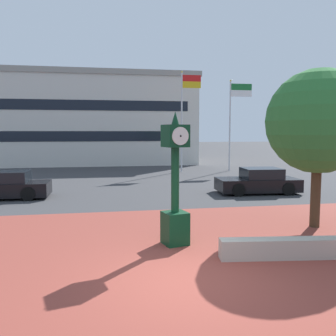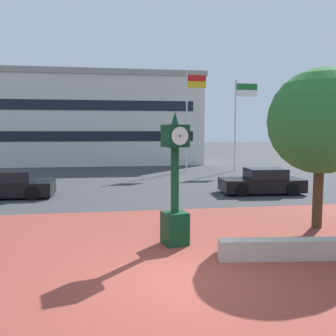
# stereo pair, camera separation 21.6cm
# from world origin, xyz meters

# --- Properties ---
(ground_plane) EXTENTS (200.00, 200.00, 0.00)m
(ground_plane) POSITION_xyz_m (0.00, 0.00, 0.00)
(ground_plane) COLOR #38383A
(plaza_brick_paving) EXTENTS (44.00, 10.92, 0.01)m
(plaza_brick_paving) POSITION_xyz_m (0.00, 1.46, 0.00)
(plaza_brick_paving) COLOR brown
(plaza_brick_paving) RESTS_ON ground
(planter_wall) EXTENTS (3.22, 0.78, 0.50)m
(planter_wall) POSITION_xyz_m (2.67, 0.90, 0.25)
(planter_wall) COLOR #ADA393
(planter_wall) RESTS_ON ground
(street_clock) EXTENTS (0.77, 0.77, 3.67)m
(street_clock) POSITION_xyz_m (0.23, 2.49, 1.55)
(street_clock) COLOR #0C381E
(street_clock) RESTS_ON ground
(plaza_tree) EXTENTS (3.61, 3.36, 5.14)m
(plaza_tree) POSITION_xyz_m (5.31, 3.62, 3.38)
(plaza_tree) COLOR #42301E
(plaza_tree) RESTS_ON ground
(car_street_near) EXTENTS (4.31, 1.85, 1.28)m
(car_street_near) POSITION_xyz_m (-6.39, 10.72, 0.57)
(car_street_near) COLOR black
(car_street_near) RESTS_ON ground
(car_street_mid) EXTENTS (4.18, 2.11, 1.28)m
(car_street_mid) POSITION_xyz_m (6.06, 10.06, 0.57)
(car_street_mid) COLOR black
(car_street_mid) RESTS_ON ground
(flagpole_primary) EXTENTS (1.58, 0.14, 7.75)m
(flagpole_primary) POSITION_xyz_m (4.48, 20.50, 4.62)
(flagpole_primary) COLOR silver
(flagpole_primary) RESTS_ON ground
(flagpole_secondary) EXTENTS (1.84, 0.14, 7.19)m
(flagpole_secondary) POSITION_xyz_m (8.48, 20.50, 4.41)
(flagpole_secondary) COLOR silver
(flagpole_secondary) RESTS_ON ground
(civic_building) EXTENTS (22.43, 11.98, 8.67)m
(civic_building) POSITION_xyz_m (-3.94, 31.50, 4.34)
(civic_building) COLOR beige
(civic_building) RESTS_ON ground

